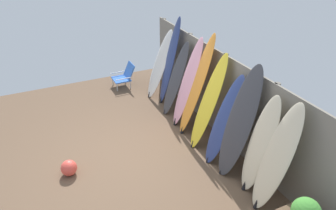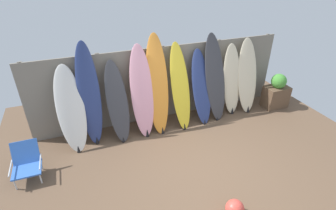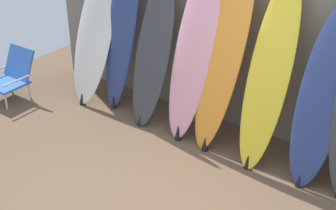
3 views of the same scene
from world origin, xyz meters
name	(u,v)px [view 3 (image 3 of 3)]	position (x,y,z in m)	size (l,w,h in m)	color
fence_back	(265,59)	(0.00, 2.01, 0.90)	(6.08, 0.11, 1.80)	gray
surfboard_white_0	(94,35)	(-2.14, 1.58, 0.85)	(0.57, 0.76, 1.73)	white
surfboard_navy_1	(122,23)	(-1.74, 1.66, 1.06)	(0.49, 0.61, 2.15)	navy
surfboard_charcoal_2	(153,53)	(-1.20, 1.56, 0.84)	(0.49, 0.68, 1.71)	#38383D
surfboard_pink_3	(194,52)	(-0.65, 1.57, 0.98)	(0.54, 0.71, 1.99)	pink
surfboard_orange_4	(224,50)	(-0.29, 1.58, 1.07)	(0.57, 0.79, 2.17)	orange
surfboard_yellow_5	(269,75)	(0.25, 1.55, 0.95)	(0.45, 0.74, 1.93)	yellow
surfboard_navy_6	(322,99)	(0.79, 1.56, 0.85)	(0.47, 0.70, 1.72)	navy
beach_chair	(12,74)	(-3.03, 0.91, 0.32)	(0.50, 0.57, 0.64)	silver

